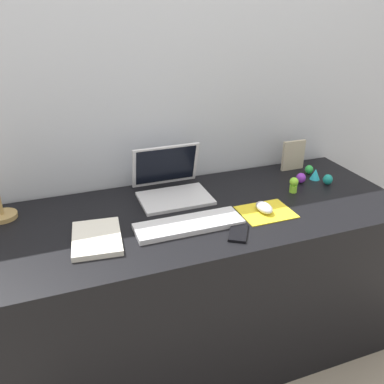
# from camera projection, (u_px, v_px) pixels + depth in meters

# --- Properties ---
(ground_plane) EXTENTS (6.00, 6.00, 0.00)m
(ground_plane) POSITION_uv_depth(u_px,v_px,m) (196.00, 345.00, 1.95)
(ground_plane) COLOR gray
(back_wall) EXTENTS (2.95, 0.05, 1.52)m
(back_wall) POSITION_uv_depth(u_px,v_px,m) (169.00, 173.00, 1.93)
(back_wall) COLOR #B2B7C1
(back_wall) RESTS_ON ground_plane
(desk) EXTENTS (1.75, 0.67, 0.74)m
(desk) POSITION_uv_depth(u_px,v_px,m) (196.00, 284.00, 1.78)
(desk) COLOR black
(desk) RESTS_ON ground_plane
(laptop) EXTENTS (0.30, 0.27, 0.21)m
(laptop) POSITION_uv_depth(u_px,v_px,m) (171.00, 183.00, 1.74)
(laptop) COLOR silver
(laptop) RESTS_ON desk
(keyboard) EXTENTS (0.41, 0.13, 0.02)m
(keyboard) POSITION_uv_depth(u_px,v_px,m) (189.00, 225.00, 1.51)
(keyboard) COLOR silver
(keyboard) RESTS_ON desk
(mousepad) EXTENTS (0.21, 0.17, 0.00)m
(mousepad) POSITION_uv_depth(u_px,v_px,m) (266.00, 212.00, 1.61)
(mousepad) COLOR yellow
(mousepad) RESTS_ON desk
(mouse) EXTENTS (0.06, 0.10, 0.03)m
(mouse) POSITION_uv_depth(u_px,v_px,m) (264.00, 207.00, 1.61)
(mouse) COLOR silver
(mouse) RESTS_ON mousepad
(cell_phone) EXTENTS (0.12, 0.14, 0.01)m
(cell_phone) POSITION_uv_depth(u_px,v_px,m) (238.00, 232.00, 1.47)
(cell_phone) COLOR black
(cell_phone) RESTS_ON desk
(notebook_pad) EXTENTS (0.19, 0.26, 0.02)m
(notebook_pad) POSITION_uv_depth(u_px,v_px,m) (97.00, 238.00, 1.42)
(notebook_pad) COLOR silver
(notebook_pad) RESTS_ON desk
(picture_frame) EXTENTS (0.12, 0.02, 0.15)m
(picture_frame) POSITION_uv_depth(u_px,v_px,m) (293.00, 155.00, 1.99)
(picture_frame) COLOR #B2A58C
(picture_frame) RESTS_ON desk
(toy_figurine_purple) EXTENTS (0.04, 0.04, 0.05)m
(toy_figurine_purple) POSITION_uv_depth(u_px,v_px,m) (301.00, 178.00, 1.87)
(toy_figurine_purple) COLOR purple
(toy_figurine_purple) RESTS_ON desk
(toy_figurine_lime) EXTENTS (0.04, 0.04, 0.07)m
(toy_figurine_lime) POSITION_uv_depth(u_px,v_px,m) (294.00, 184.00, 1.77)
(toy_figurine_lime) COLOR #8CDB33
(toy_figurine_lime) RESTS_ON desk
(toy_figurine_teal) EXTENTS (0.04, 0.04, 0.05)m
(toy_figurine_teal) POSITION_uv_depth(u_px,v_px,m) (328.00, 179.00, 1.85)
(toy_figurine_teal) COLOR teal
(toy_figurine_teal) RESTS_ON desk
(toy_figurine_green) EXTENTS (0.04, 0.04, 0.04)m
(toy_figurine_green) POSITION_uv_depth(u_px,v_px,m) (309.00, 169.00, 1.96)
(toy_figurine_green) COLOR green
(toy_figurine_green) RESTS_ON desk
(toy_figurine_cyan) EXTENTS (0.05, 0.05, 0.05)m
(toy_figurine_cyan) POSITION_uv_depth(u_px,v_px,m) (315.00, 174.00, 1.90)
(toy_figurine_cyan) COLOR #28B7CC
(toy_figurine_cyan) RESTS_ON desk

